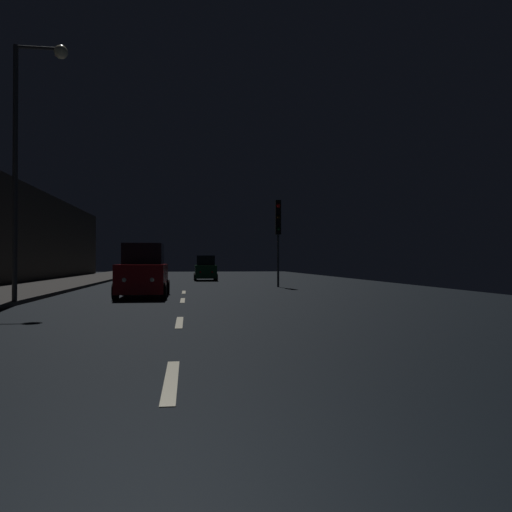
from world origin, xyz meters
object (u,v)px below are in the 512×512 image
Objects in this scene: streetlamp_overhead at (29,136)px; car_distant_taillights at (205,269)px; traffic_light_far_right at (278,224)px; car_approaching_headlights at (143,273)px.

car_distant_taillights is (6.38, 20.29, -4.64)m from streetlamp_overhead.
traffic_light_far_right is 14.52m from streetlamp_overhead.
traffic_light_far_right reaches higher than car_approaching_headlights.
car_distant_taillights is at bearing -154.64° from traffic_light_far_right.
streetlamp_overhead is 21.77m from car_distant_taillights.
streetlamp_overhead reaches higher than car_approaching_headlights.
traffic_light_far_right is 1.31× the size of car_distant_taillights.
streetlamp_overhead is at bearing -39.10° from traffic_light_far_right.
traffic_light_far_right is 0.57× the size of streetlamp_overhead.
traffic_light_far_right is 10.97m from car_distant_taillights.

